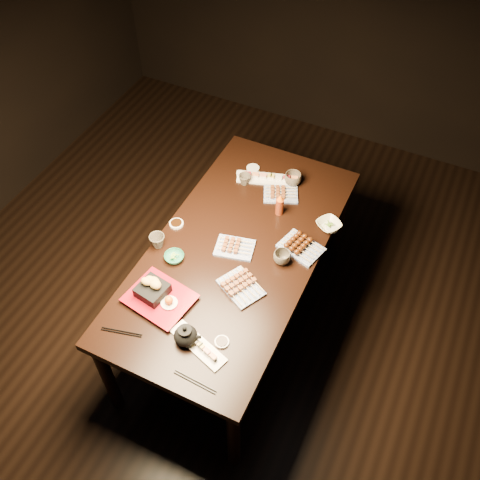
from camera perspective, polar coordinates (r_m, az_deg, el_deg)
name	(u,v)px	position (r m, az deg, el deg)	size (l,w,h in m)	color
ground	(198,347)	(3.55, -4.51, -11.28)	(5.00, 5.00, 0.00)	black
dining_table	(237,286)	(3.33, -0.37, -4.98)	(0.90, 1.80, 0.75)	black
sushi_platter_near	(198,344)	(2.68, -4.50, -10.99)	(0.33, 0.09, 0.04)	white
sushi_platter_far	(267,177)	(3.41, 2.90, 6.73)	(0.38, 0.11, 0.05)	white
yakitori_plate_center	(235,246)	(3.01, -0.57, -0.60)	(0.22, 0.16, 0.05)	#828EB6
yakitori_plate_right	(241,285)	(2.84, 0.10, -4.83)	(0.23, 0.17, 0.06)	#828EB6
yakitori_plate_left	(281,192)	(3.31, 4.38, 5.12)	(0.21, 0.15, 0.05)	#828EB6
tsukune_plate	(301,245)	(3.03, 6.54, -0.56)	(0.23, 0.17, 0.06)	#828EB6
edamame_bowl_green	(174,257)	(3.00, -7.03, -1.83)	(0.11, 0.11, 0.03)	#287D57
edamame_bowl_cream	(329,225)	(3.17, 9.45, 1.62)	(0.14, 0.14, 0.03)	#FAF5CC
tempura_tray	(159,294)	(2.81, -8.65, -5.69)	(0.33, 0.27, 0.12)	black
teacup_near_left	(157,241)	(3.05, -8.80, -0.11)	(0.09, 0.09, 0.08)	#494238
teacup_mid_right	(282,257)	(2.96, 4.49, -1.86)	(0.10, 0.10, 0.08)	#494238
teacup_far_left	(245,179)	(3.37, 0.50, 6.48)	(0.08, 0.08, 0.07)	#494238
teacup_far_right	(293,179)	(3.38, 5.66, 6.49)	(0.11, 0.11, 0.08)	#494238
teapot	(185,334)	(2.66, -5.85, -9.95)	(0.14, 0.14, 0.12)	black
condiment_bottle	(280,204)	(3.17, 4.27, 3.83)	(0.05, 0.05, 0.15)	maroon
sauce_dish_west	(176,224)	(3.17, -6.80, 1.73)	(0.08, 0.08, 0.01)	white
sauce_dish_east	(332,228)	(3.17, 9.78, 1.23)	(0.07, 0.07, 0.01)	white
sauce_dish_se	(222,342)	(2.69, -1.95, -10.81)	(0.07, 0.07, 0.01)	white
sauce_dish_nw	(253,168)	(3.49, 1.39, 7.64)	(0.08, 0.08, 0.01)	white
chopsticks_near	(122,332)	(2.78, -12.51, -9.57)	(0.21, 0.02, 0.01)	black
chopsticks_se	(195,382)	(2.60, -4.83, -14.83)	(0.23, 0.02, 0.01)	black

